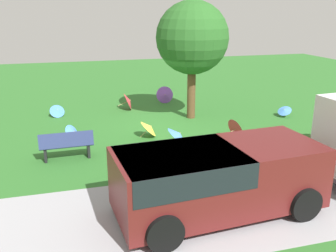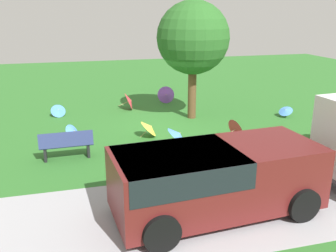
# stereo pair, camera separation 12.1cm
# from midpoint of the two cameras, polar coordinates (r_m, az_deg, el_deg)

# --- Properties ---
(ground) EXTENTS (40.00, 40.00, 0.00)m
(ground) POSITION_cam_midpoint_polar(r_m,az_deg,el_deg) (14.96, 0.32, 0.37)
(ground) COLOR #2D6B28
(road_strip) EXTENTS (40.00, 3.61, 0.01)m
(road_strip) POSITION_cam_midpoint_polar(r_m,az_deg,el_deg) (9.21, 12.03, -11.47)
(road_strip) COLOR #9E9EA3
(road_strip) RESTS_ON ground
(van_dark) EXTENTS (4.72, 2.40, 1.53)m
(van_dark) POSITION_cam_midpoint_polar(r_m,az_deg,el_deg) (8.27, 6.40, -7.61)
(van_dark) COLOR #591919
(van_dark) RESTS_ON ground
(park_bench) EXTENTS (1.61, 0.52, 0.90)m
(park_bench) POSITION_cam_midpoint_polar(r_m,az_deg,el_deg) (11.71, -15.57, -2.83)
(park_bench) COLOR navy
(park_bench) RESTS_ON ground
(shade_tree) EXTENTS (2.92, 2.92, 4.78)m
(shade_tree) POSITION_cam_midpoint_polar(r_m,az_deg,el_deg) (15.23, 3.52, 13.30)
(shade_tree) COLOR brown
(shade_tree) RESTS_ON ground
(parasol_red_0) EXTENTS (0.77, 0.87, 0.82)m
(parasol_red_0) POSITION_cam_midpoint_polar(r_m,az_deg,el_deg) (17.06, -6.23, 3.85)
(parasol_red_0) COLOR tan
(parasol_red_0) RESTS_ON ground
(parasol_red_1) EXTENTS (0.82, 0.84, 0.77)m
(parasol_red_1) POSITION_cam_midpoint_polar(r_m,az_deg,el_deg) (13.33, 10.25, -0.35)
(parasol_red_1) COLOR tan
(parasol_red_1) RESTS_ON ground
(parasol_blue_0) EXTENTS (0.86, 0.93, 0.80)m
(parasol_blue_0) POSITION_cam_midpoint_polar(r_m,az_deg,el_deg) (12.15, 1.34, -1.36)
(parasol_blue_0) COLOR tan
(parasol_blue_0) RESTS_ON ground
(parasol_blue_1) EXTENTS (0.67, 0.72, 0.57)m
(parasol_blue_1) POSITION_cam_midpoint_polar(r_m,az_deg,el_deg) (13.48, -14.64, -0.89)
(parasol_blue_1) COLOR tan
(parasol_blue_1) RESTS_ON ground
(parasol_blue_2) EXTENTS (0.72, 0.64, 0.55)m
(parasol_blue_2) POSITION_cam_midpoint_polar(r_m,az_deg,el_deg) (16.54, -16.83, 2.28)
(parasol_blue_2) COLOR tan
(parasol_blue_2) RESTS_ON ground
(parasol_purple_1) EXTENTS (0.86, 0.70, 0.83)m
(parasol_purple_1) POSITION_cam_midpoint_polar(r_m,az_deg,el_deg) (18.17, -0.67, 4.82)
(parasol_purple_1) COLOR tan
(parasol_purple_1) RESTS_ON ground
(parasol_red_3) EXTENTS (0.82, 0.77, 0.65)m
(parasol_red_3) POSITION_cam_midpoint_polar(r_m,az_deg,el_deg) (14.04, 22.44, -0.77)
(parasol_red_3) COLOR tan
(parasol_red_3) RESTS_ON ground
(parasol_yellow_2) EXTENTS (0.73, 0.81, 0.67)m
(parasol_yellow_2) POSITION_cam_midpoint_polar(r_m,az_deg,el_deg) (13.31, -3.09, -0.23)
(parasol_yellow_2) COLOR tan
(parasol_yellow_2) RESTS_ON ground
(parasol_blue_4) EXTENTS (0.76, 0.77, 0.49)m
(parasol_blue_4) POSITION_cam_midpoint_polar(r_m,az_deg,el_deg) (16.56, 17.24, 2.33)
(parasol_blue_4) COLOR tan
(parasol_blue_4) RESTS_ON ground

